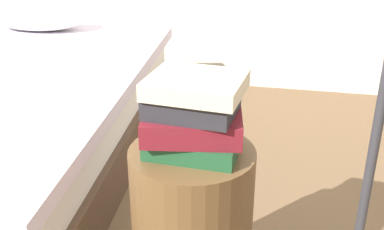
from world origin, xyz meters
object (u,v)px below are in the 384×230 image
(book_maroon, at_px, (192,123))
(book_charcoal, at_px, (191,103))
(book_forest, at_px, (194,143))
(book_cream, at_px, (196,85))

(book_maroon, bearing_deg, book_charcoal, -101.50)
(book_forest, relative_size, book_cream, 1.00)
(book_forest, bearing_deg, book_charcoal, -154.04)
(book_maroon, height_order, book_cream, book_cream)
(book_charcoal, bearing_deg, book_forest, 27.94)
(book_maroon, bearing_deg, book_forest, -61.21)
(book_cream, bearing_deg, book_forest, 148.97)
(book_forest, xyz_separation_m, book_maroon, (-0.01, 0.01, 0.06))
(book_maroon, xyz_separation_m, book_cream, (0.01, -0.01, 0.11))
(book_charcoal, relative_size, book_cream, 0.94)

